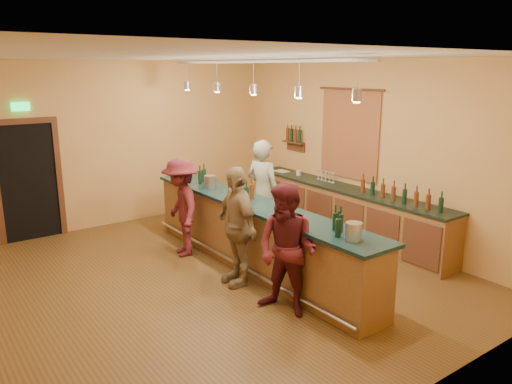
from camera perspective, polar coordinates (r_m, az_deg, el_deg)
floor at (r=7.57m, az=-5.05°, el=-9.79°), size 7.00×7.00×0.00m
ceiling at (r=6.94m, az=-5.63°, el=15.19°), size 6.50×7.00×0.02m
wall_back at (r=10.21m, az=-15.52°, el=5.33°), size 6.50×0.02×3.20m
wall_front at (r=4.55m, az=18.09°, el=-5.28°), size 6.50×0.02×3.20m
wall_right at (r=9.15m, az=12.47°, el=4.56°), size 0.02×7.00×3.20m
doorway at (r=9.81m, az=-24.58°, el=1.41°), size 1.15×0.09×2.48m
tapestry at (r=9.37m, az=10.63°, el=6.41°), size 0.03×1.40×1.60m
bottle_shelf at (r=10.43m, az=4.35°, el=6.34°), size 0.17×0.55×0.54m
back_counter at (r=9.31m, az=10.14°, el=-2.20°), size 0.60×4.55×1.27m
tasting_bar at (r=7.75m, az=-0.26°, el=-4.37°), size 0.73×5.10×1.38m
pendant_track at (r=7.36m, az=-0.28°, el=13.49°), size 0.11×4.60×0.50m
bartender at (r=8.74m, az=0.82°, el=-0.04°), size 0.60×0.77×1.86m
customer_a at (r=6.26m, az=3.57°, el=-6.64°), size 0.88×0.99×1.69m
customer_b at (r=7.10m, az=-2.23°, el=-3.92°), size 0.54×1.06×1.73m
customer_c at (r=8.30m, az=-8.53°, el=-1.73°), size 0.85×1.17×1.64m
bar_stool at (r=8.89m, az=0.27°, el=-1.65°), size 0.38×0.38×0.79m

